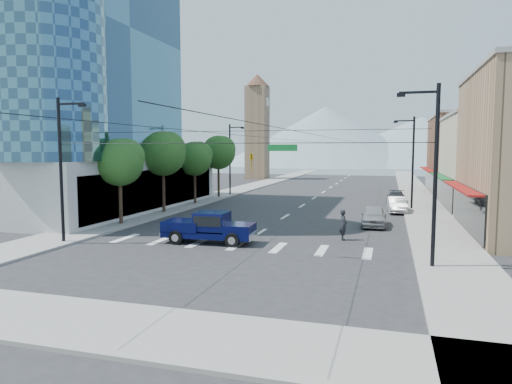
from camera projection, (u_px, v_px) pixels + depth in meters
ground at (232, 251)px, 26.44m from camera, size 160.00×160.00×0.00m
sidewalk_left at (245, 188)px, 68.01m from camera, size 4.00×120.00×0.15m
sidewalk_right at (415, 192)px, 61.27m from camera, size 4.00×120.00×0.15m
sidewalk_cross at (111, 326)px, 14.97m from camera, size 28.00×4.00×0.15m
office_tower at (30, 63)px, 45.68m from camera, size 29.50×27.00×30.00m
shop_far at (482, 156)px, 58.57m from camera, size 12.00×18.00×10.00m
clock_tower at (257, 125)px, 89.29m from camera, size 4.80×4.80×20.40m
mountain_left at (326, 136)px, 172.90m from camera, size 80.00×80.00×22.00m
mountain_right at (422, 141)px, 172.82m from camera, size 90.00×90.00×18.00m
tree_near at (122, 161)px, 34.90m from camera, size 3.65×3.64×6.71m
tree_midnear at (165, 152)px, 41.53m from camera, size 4.09×4.09×7.52m
tree_midfar at (196, 158)px, 48.27m from camera, size 3.65×3.64×6.71m
tree_far at (220, 151)px, 54.90m from camera, size 4.09×4.09×7.52m
signal_rig at (229, 172)px, 24.99m from camera, size 21.80×0.20×9.00m
lamp_pole_nw at (231, 157)px, 57.62m from camera, size 2.00×0.25×9.00m
lamp_pole_ne at (412, 159)px, 44.00m from camera, size 2.00×0.25×9.00m
pickup_truck at (209, 227)px, 28.62m from camera, size 5.92×2.49×1.97m
pedestrian at (343, 225)px, 29.47m from camera, size 0.67×0.83×1.99m
parked_car_near at (374, 216)px, 34.80m from camera, size 1.93×4.59×1.55m
parked_car_mid at (397, 205)px, 42.34m from camera, size 1.86×4.55×1.47m
parked_car_far at (396, 197)px, 49.27m from camera, size 2.00×4.66×1.34m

